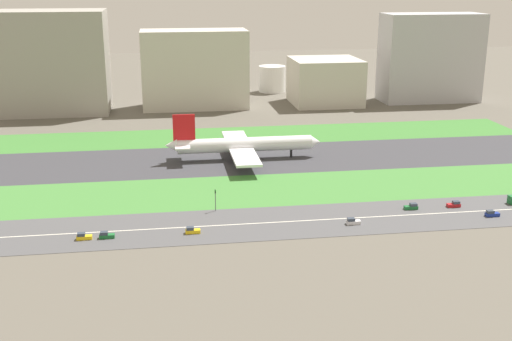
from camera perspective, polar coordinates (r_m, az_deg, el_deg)
name	(u,v)px	position (r m, az deg, el deg)	size (l,w,h in m)	color
ground_plane	(242,159)	(269.01, -1.27, 1.00)	(800.00, 800.00, 0.00)	#5B564C
runway	(242,159)	(268.99, -1.27, 1.01)	(280.00, 46.00, 0.10)	#38383D
grass_median_north	(231,136)	(308.37, -2.23, 3.07)	(280.00, 36.00, 0.10)	#3D7A33
grass_median_south	(256,190)	(230.19, 0.03, -1.75)	(280.00, 36.00, 0.10)	#427F38
highway	(272,223)	(200.51, 1.39, -4.63)	(280.00, 28.00, 0.10)	#4C4C4F
highway_centerline	(272,222)	(200.49, 1.39, -4.62)	(266.00, 0.50, 0.01)	silver
airliner	(241,145)	(267.34, -1.34, 2.29)	(65.00, 56.00, 19.70)	white
car_5	(353,222)	(201.14, 8.56, -4.49)	(4.40, 1.80, 2.00)	silver
car_3	(192,231)	(193.07, -5.68, -5.31)	(4.40, 1.80, 2.00)	yellow
car_6	(83,237)	(194.41, -15.03, -5.67)	(4.40, 1.80, 2.00)	yellow
car_0	(106,235)	(193.72, -13.12, -5.61)	(4.40, 1.80, 2.00)	#19662D
car_4	(492,214)	(218.53, 20.14, -3.62)	(4.40, 1.80, 2.00)	navy
car_2	(454,204)	(223.28, 17.14, -2.89)	(4.40, 1.80, 2.00)	#B2191E
car_1	(412,207)	(217.41, 13.61, -3.13)	(4.40, 1.80, 2.00)	#19662D
traffic_light	(215,199)	(209.18, -3.62, -2.50)	(0.36, 0.50, 7.20)	#4C4C51
terminal_building	(54,62)	(377.96, -17.44, 9.17)	(58.25, 39.13, 55.62)	#9E998E
hangar_building	(195,69)	(374.80, -5.45, 8.91)	(59.96, 26.82, 44.22)	beige
office_tower	(325,81)	(387.88, 6.13, 7.85)	(39.38, 37.80, 26.64)	beige
cargo_warehouse	(430,58)	(407.21, 15.17, 9.61)	(58.68, 24.83, 52.17)	#B2B2B7
fuel_tank_west	(175,82)	(420.95, -7.20, 7.80)	(23.99, 23.99, 16.14)	silver
fuel_tank_centre	(229,83)	(423.42, -2.38, 7.77)	(22.32, 22.32, 13.27)	silver
fuel_tank_east	(272,79)	(427.04, 1.43, 8.11)	(17.52, 17.52, 16.97)	silver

